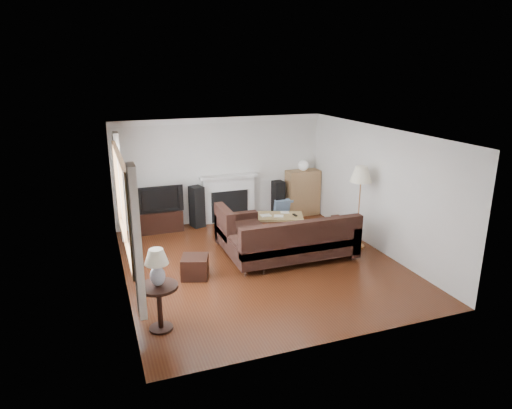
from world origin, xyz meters
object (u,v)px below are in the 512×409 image
object	(u,v)px
tv_stand	(161,221)
coffee_table	(277,224)
side_table	(160,307)
floor_lamp	(359,207)
sectional_sofa	(294,240)
bookshelf	(302,193)

from	to	relation	value
tv_stand	coffee_table	xyz separation A→B (m)	(2.43, -1.09, -0.02)
coffee_table	side_table	distance (m)	4.31
floor_lamp	side_table	xyz separation A→B (m)	(-4.33, -1.76, -0.51)
coffee_table	tv_stand	bearing A→B (deg)	176.35
sectional_sofa	floor_lamp	distance (m)	1.59
sectional_sofa	floor_lamp	bearing A→B (deg)	6.83
coffee_table	floor_lamp	distance (m)	1.91
tv_stand	sectional_sofa	bearing A→B (deg)	-49.52
bookshelf	side_table	bearing A→B (deg)	-135.43
bookshelf	side_table	distance (m)	5.91
floor_lamp	bookshelf	bearing A→B (deg)	92.88
coffee_table	sectional_sofa	bearing A→B (deg)	-79.24
side_table	coffee_table	bearing A→B (deg)	44.73
coffee_table	side_table	size ratio (longest dim) A/B	1.64
tv_stand	floor_lamp	distance (m)	4.43
tv_stand	side_table	world-z (taller)	side_table
bookshelf	coffee_table	bearing A→B (deg)	-135.86
tv_stand	sectional_sofa	xyz separation A→B (m)	(2.17, -2.55, 0.18)
sectional_sofa	floor_lamp	xyz separation A→B (m)	(1.52, 0.18, 0.43)
sectional_sofa	floor_lamp	world-z (taller)	floor_lamp
floor_lamp	side_table	size ratio (longest dim) A/B	2.48
tv_stand	bookshelf	size ratio (longest dim) A/B	0.86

